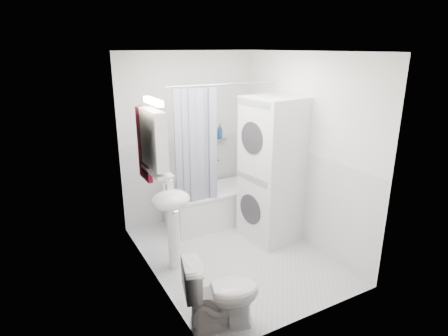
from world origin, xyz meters
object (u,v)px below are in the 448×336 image
sink (172,212)px  toilet (221,293)px  bathtub (215,204)px  washer_dryer (273,170)px

sink → toilet: sink is taller
bathtub → toilet: 2.13m
toilet → sink: bearing=17.5°
bathtub → sink: bearing=-139.5°
washer_dryer → bathtub: bearing=116.3°
sink → toilet: size_ratio=1.51×
washer_dryer → toilet: (-1.40, -1.19, -0.60)m
bathtub → sink: size_ratio=1.30×
bathtub → toilet: (-0.93, -1.92, 0.05)m
sink → toilet: (0.03, -1.10, -0.37)m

